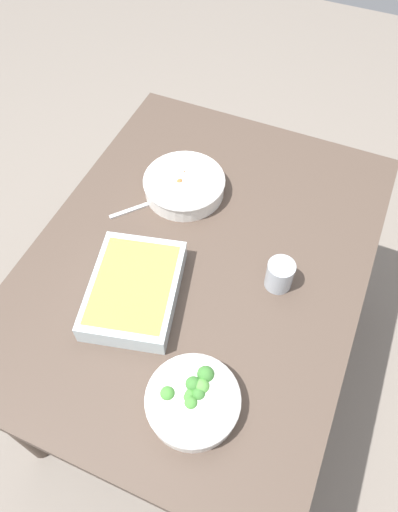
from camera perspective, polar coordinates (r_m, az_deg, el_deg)
The scene contains 7 objects.
ground_plane at distance 1.96m, azimuth 0.00°, elevation -12.45°, with size 6.00×6.00×0.00m, color slate.
dining_table at distance 1.39m, azimuth 0.00°, elevation -2.13°, with size 1.20×0.90×0.74m.
stew_bowl at distance 1.44m, azimuth -1.78°, elevation 8.58°, with size 0.25×0.25×0.06m.
broccoli_bowl at distance 1.10m, azimuth -0.72°, elevation -16.99°, with size 0.21×0.21×0.07m.
baking_dish at distance 1.22m, azimuth -7.82°, elevation -3.95°, with size 0.34×0.28×0.06m.
drink_cup at distance 1.24m, azimuth 9.61°, elevation -2.47°, with size 0.07×0.07×0.08m.
spoon_by_stew at distance 1.43m, azimuth -6.46°, elevation 6.18°, with size 0.14×0.13×0.01m.
Camera 1 is at (-0.69, -0.29, 1.81)m, focal length 33.22 mm.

